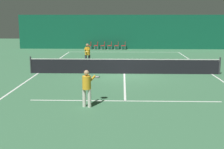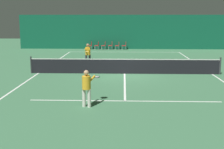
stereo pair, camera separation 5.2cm
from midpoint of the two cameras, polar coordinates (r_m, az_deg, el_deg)
name	(u,v)px [view 1 (the left image)]	position (r m, az deg, el deg)	size (l,w,h in m)	color
ground_plane	(124,74)	(19.72, 2.19, 0.15)	(60.00, 60.00, 0.00)	#3D704C
backdrop_curtain	(124,32)	(34.29, 2.09, 7.77)	(23.00, 0.12, 3.71)	#0F5138
court_line_baseline_far	(124,52)	(31.50, 2.08, 4.13)	(11.00, 0.10, 0.00)	white
court_line_service_far	(124,60)	(26.04, 2.12, 2.74)	(8.25, 0.10, 0.00)	white
court_line_service_near	(125,101)	(13.48, 2.31, -4.85)	(8.25, 0.10, 0.00)	white
court_line_sideline_left	(38,73)	(20.44, -13.42, 0.24)	(0.10, 23.80, 0.00)	white
court_line_sideline_right	(212,74)	(20.51, 17.74, 0.05)	(0.10, 23.80, 0.00)	white
court_line_centre	(124,74)	(19.72, 2.19, 0.15)	(0.10, 12.80, 0.00)	white
tennis_net	(124,66)	(19.64, 2.20, 1.61)	(12.00, 0.10, 1.07)	black
player_near	(87,85)	(12.49, -4.69, -2.00)	(0.74, 1.32, 1.50)	beige
player_far	(87,53)	(22.76, -4.58, 3.95)	(0.42, 1.34, 1.62)	#2D2D38
courtside_chair_0	(90,45)	(34.02, -4.12, 5.42)	(0.44, 0.44, 0.84)	#99999E
courtside_chair_1	(97,45)	(33.95, -2.87, 5.42)	(0.44, 0.44, 0.84)	#99999E
courtside_chair_2	(103,45)	(33.90, -1.61, 5.42)	(0.44, 0.44, 0.84)	#99999E
courtside_chair_3	(110,45)	(33.86, -0.36, 5.42)	(0.44, 0.44, 0.84)	#99999E
courtside_chair_4	(117,45)	(33.84, 0.90, 5.42)	(0.44, 0.44, 0.84)	#99999E
courtside_chair_5	(124,45)	(33.84, 2.16, 5.41)	(0.44, 0.44, 0.84)	#99999E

